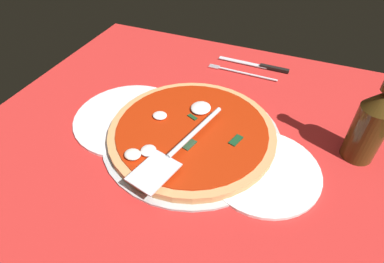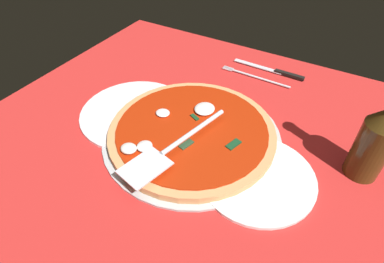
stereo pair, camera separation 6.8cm
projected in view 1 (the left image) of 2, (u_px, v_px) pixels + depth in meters
ground_plane at (183, 144)px, 68.51cm from camera, size 94.03×94.03×0.80cm
checker_pattern at (183, 143)px, 68.21cm from camera, size 94.03×94.03×0.10cm
pizza_pan at (192, 136)px, 69.06cm from camera, size 38.83×38.83×0.83cm
dinner_plate_left at (130, 118)px, 73.53cm from camera, size 25.95×25.95×1.00cm
dinner_plate_right at (263, 170)px, 61.69cm from camera, size 22.38×22.38×1.00cm
pizza at (192, 132)px, 68.13cm from camera, size 36.20×36.20×3.15cm
pizza_server at (177, 149)px, 60.69cm from camera, size 9.90×26.78×1.00cm
place_setting_far at (251, 70)px, 89.61cm from camera, size 21.96×12.76×1.40cm
beer_bottle at (371, 124)px, 59.24cm from camera, size 6.36×6.36×22.55cm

